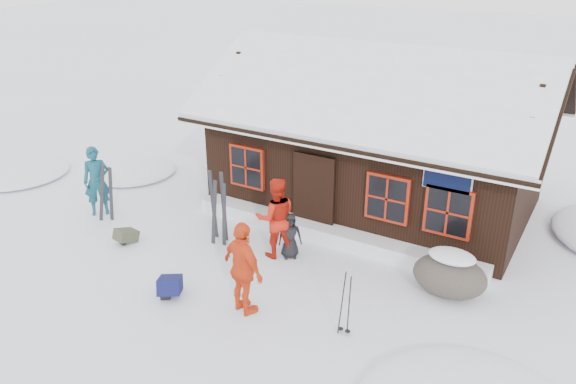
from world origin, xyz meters
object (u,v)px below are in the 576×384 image
boulder (450,275)px  skier_orange_right (243,269)px  skier_crouched (290,236)px  backpack_olive (126,238)px  skier_teal (97,181)px  ski_pair_left (106,194)px  ski_poles (345,305)px  backpack_blue (170,288)px  skier_orange_left (276,218)px

boulder → skier_orange_right: bearing=-140.4°
skier_crouched → backpack_olive: (-3.77, -1.46, -0.42)m
skier_teal → ski_pair_left: skier_teal is taller
skier_teal → ski_poles: skier_teal is taller
backpack_blue → skier_teal: bearing=121.4°
skier_orange_left → backpack_olive: 3.80m
skier_orange_left → boulder: (3.91, 0.48, -0.51)m
skier_teal → skier_crouched: bearing=-41.2°
skier_crouched → boulder: 3.61m
boulder → backpack_blue: boulder is taller
skier_crouched → backpack_blue: bearing=-153.5°
backpack_blue → backpack_olive: size_ratio=1.19×
skier_teal → backpack_blue: bearing=-72.7°
skier_orange_left → skier_orange_right: bearing=66.5°
skier_teal → backpack_blue: skier_teal is taller
backpack_blue → skier_orange_left: bearing=35.3°
boulder → backpack_olive: boulder is taller
skier_orange_left → ski_poles: skier_orange_left is taller
skier_orange_right → backpack_olive: 4.26m
skier_orange_right → ski_poles: bearing=-149.7°
skier_orange_right → backpack_blue: bearing=31.0°
skier_crouched → backpack_olive: size_ratio=2.20×
boulder → skier_orange_left: bearing=-173.0°
skier_teal → backpack_olive: (1.82, -0.84, -0.81)m
skier_crouched → backpack_blue: (-1.31, -2.63, -0.39)m
skier_orange_left → skier_crouched: skier_orange_left is taller
ski_pair_left → backpack_olive: (1.28, -0.65, -0.62)m
skier_orange_right → skier_teal: bearing=3.8°
skier_orange_left → skier_crouched: size_ratio=1.74×
skier_crouched → ski_pair_left: bearing=152.2°
skier_crouched → ski_poles: 3.02m
skier_orange_left → ski_pair_left: size_ratio=1.20×
skier_teal → skier_orange_right: (5.91, -1.68, 0.03)m
ski_poles → skier_orange_right: bearing=-169.4°
skier_teal → boulder: size_ratio=1.24×
skier_orange_right → skier_crouched: bearing=-62.2°
backpack_olive → skier_crouched: bearing=30.0°
skier_teal → ski_pair_left: size_ratio=1.18×
skier_crouched → ski_poles: size_ratio=0.82×
backpack_blue → ski_pair_left: bearing=120.6°
skier_orange_right → boulder: bearing=-120.8°
skier_orange_right → ski_pair_left: bearing=4.2°
backpack_olive → backpack_blue: bearing=-16.6°
skier_orange_left → ski_pair_left: bearing=-31.2°
skier_orange_right → backpack_olive: (-4.09, 0.84, -0.83)m
boulder → ski_poles: 2.65m
boulder → backpack_blue: (-4.89, -3.02, -0.29)m
skier_orange_left → ski_poles: size_ratio=1.43×
skier_orange_right → boulder: size_ratio=1.28×
skier_teal → ski_poles: 8.01m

